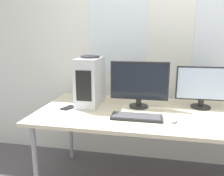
{
  "coord_description": "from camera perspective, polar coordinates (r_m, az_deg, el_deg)",
  "views": [
    {
      "loc": [
        -0.15,
        -1.36,
        1.39
      ],
      "look_at": [
        -0.5,
        0.47,
        0.96
      ],
      "focal_mm": 35.0,
      "sensor_mm": 36.0,
      "label": 1
    }
  ],
  "objects": [
    {
      "name": "wall_back",
      "position": [
        2.42,
        14.73,
        11.66
      ],
      "size": [
        8.0,
        0.07,
        2.7
      ],
      "color": "silver",
      "rests_on": "ground_plane"
    },
    {
      "name": "desk",
      "position": [
        1.95,
        14.73,
        -7.42
      ],
      "size": [
        2.28,
        0.93,
        0.77
      ],
      "color": "beige",
      "rests_on": "ground_plane"
    },
    {
      "name": "pc_tower",
      "position": [
        2.07,
        -5.6,
        1.74
      ],
      "size": [
        0.2,
        0.42,
        0.44
      ],
      "color": "silver",
      "rests_on": "desk"
    },
    {
      "name": "headphones",
      "position": [
        2.04,
        -5.74,
        8.2
      ],
      "size": [
        0.18,
        0.18,
        0.02
      ],
      "color": "#333338",
      "rests_on": "pc_tower"
    },
    {
      "name": "monitor_main",
      "position": [
        1.97,
        7.11,
        1.23
      ],
      "size": [
        0.52,
        0.17,
        0.42
      ],
      "color": "black",
      "rests_on": "desk"
    },
    {
      "name": "monitor_right_near",
      "position": [
        2.11,
        22.55,
        0.41
      ],
      "size": [
        0.46,
        0.17,
        0.38
      ],
      "color": "black",
      "rests_on": "desk"
    },
    {
      "name": "keyboard",
      "position": [
        1.75,
        6.44,
        -7.52
      ],
      "size": [
        0.4,
        0.16,
        0.02
      ],
      "color": "#28282D",
      "rests_on": "desk"
    },
    {
      "name": "mouse",
      "position": [
        1.74,
        15.75,
        -8.04
      ],
      "size": [
        0.05,
        0.1,
        0.02
      ],
      "color": "#B2B2B7",
      "rests_on": "desk"
    },
    {
      "name": "cell_phone",
      "position": [
        2.02,
        -11.34,
        -5.09
      ],
      "size": [
        0.12,
        0.16,
        0.01
      ],
      "rotation": [
        0.0,
        0.0,
        -0.38
      ],
      "color": "black",
      "rests_on": "desk"
    },
    {
      "name": "paper_sheet_left",
      "position": [
        1.82,
        -11.34,
        -7.22
      ],
      "size": [
        0.24,
        0.32,
        0.0
      ],
      "rotation": [
        0.0,
        0.0,
        -0.1
      ],
      "color": "white",
      "rests_on": "desk"
    }
  ]
}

